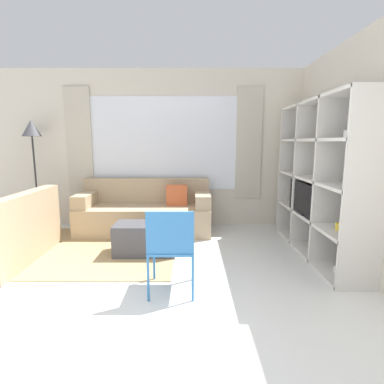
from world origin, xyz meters
TOP-DOWN VIEW (x-y plane):
  - ground_plane at (0.00, 0.00)m, footprint 16.00×16.00m
  - wall_back at (0.00, 3.35)m, footprint 5.92×0.11m
  - wall_right at (2.39, 1.66)m, footprint 0.07×4.51m
  - area_rug at (-0.89, 2.04)m, footprint 2.29×1.98m
  - shelving_unit at (2.17, 1.92)m, footprint 0.44×2.16m
  - couch_main at (-0.29, 2.89)m, footprint 2.14×0.82m
  - couch_side at (-1.84, 1.64)m, footprint 0.82×1.45m
  - ottoman at (-0.14, 1.88)m, footprint 0.80×0.45m
  - floor_lamp at (-2.14, 3.03)m, footprint 0.30×0.30m
  - folding_chair at (0.28, 0.80)m, footprint 0.44×0.46m

SIDE VIEW (x-z plane):
  - ground_plane at x=0.00m, z-range 0.00..0.00m
  - area_rug at x=-0.89m, z-range 0.00..0.01m
  - ottoman at x=-0.14m, z-range 0.00..0.42m
  - couch_main at x=-0.29m, z-range -0.11..0.75m
  - couch_side at x=-1.84m, z-range -0.10..0.76m
  - folding_chair at x=0.28m, z-range 0.09..0.95m
  - shelving_unit at x=2.17m, z-range -0.01..2.00m
  - wall_right at x=2.39m, z-range 0.00..2.70m
  - wall_back at x=0.00m, z-range 0.01..2.71m
  - floor_lamp at x=-2.14m, z-range 0.64..2.47m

